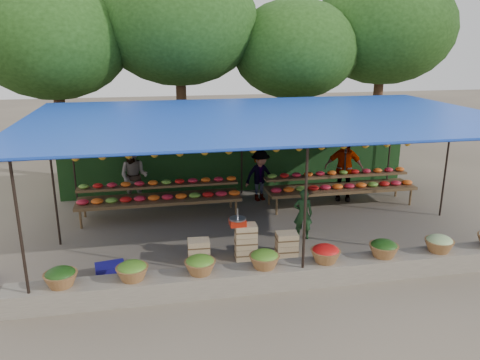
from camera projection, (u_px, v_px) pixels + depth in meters
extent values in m
plane|color=brown|center=(265.00, 229.00, 11.55)|extent=(60.00, 60.00, 0.00)
cube|color=#695F54|center=(300.00, 273.00, 8.91)|extent=(10.60, 0.55, 0.40)
cylinder|color=black|center=(21.00, 238.00, 7.54)|extent=(0.05, 0.05, 2.80)
cylinder|color=black|center=(305.00, 217.00, 8.43)|extent=(0.05, 0.05, 2.80)
cylinder|color=black|center=(54.00, 186.00, 10.27)|extent=(0.05, 0.05, 2.80)
cylinder|color=black|center=(446.00, 164.00, 12.04)|extent=(0.05, 0.05, 2.80)
cylinder|color=black|center=(73.00, 155.00, 12.99)|extent=(0.05, 0.05, 2.80)
cylinder|color=black|center=(242.00, 148.00, 13.88)|extent=(0.05, 0.05, 2.80)
cylinder|color=black|center=(390.00, 142.00, 14.77)|extent=(0.05, 0.05, 2.80)
cube|color=#183FB8|center=(266.00, 116.00, 10.76)|extent=(10.80, 6.60, 0.04)
cube|color=#183FB8|center=(292.00, 141.00, 8.93)|extent=(10.80, 2.19, 0.26)
cube|color=#183FB8|center=(248.00, 111.00, 12.69)|extent=(10.80, 2.19, 0.26)
cylinder|color=#ACABB0|center=(253.00, 137.00, 12.29)|extent=(9.60, 0.01, 0.01)
ellipsoid|color=gold|center=(75.00, 155.00, 11.54)|extent=(0.23, 0.17, 0.30)
ellipsoid|color=gold|center=(102.00, 154.00, 11.66)|extent=(0.23, 0.17, 0.30)
ellipsoid|color=gold|center=(129.00, 153.00, 11.78)|extent=(0.23, 0.17, 0.30)
ellipsoid|color=gold|center=(154.00, 152.00, 11.90)|extent=(0.23, 0.17, 0.30)
ellipsoid|color=gold|center=(180.00, 151.00, 12.02)|extent=(0.23, 0.17, 0.30)
ellipsoid|color=gold|center=(205.00, 150.00, 12.14)|extent=(0.23, 0.17, 0.30)
ellipsoid|color=gold|center=(229.00, 149.00, 12.26)|extent=(0.23, 0.17, 0.30)
ellipsoid|color=gold|center=(253.00, 148.00, 12.37)|extent=(0.23, 0.17, 0.30)
ellipsoid|color=gold|center=(276.00, 147.00, 12.49)|extent=(0.23, 0.17, 0.30)
ellipsoid|color=gold|center=(299.00, 146.00, 12.61)|extent=(0.23, 0.17, 0.30)
ellipsoid|color=gold|center=(322.00, 145.00, 12.73)|extent=(0.23, 0.17, 0.30)
ellipsoid|color=gold|center=(344.00, 144.00, 12.85)|extent=(0.23, 0.17, 0.30)
ellipsoid|color=gold|center=(366.00, 143.00, 12.97)|extent=(0.23, 0.17, 0.30)
ellipsoid|color=gold|center=(387.00, 142.00, 13.09)|extent=(0.23, 0.17, 0.30)
ellipsoid|color=gold|center=(408.00, 141.00, 13.21)|extent=(0.23, 0.17, 0.30)
ellipsoid|color=#1C4312|center=(60.00, 274.00, 7.99)|extent=(0.52, 0.52, 0.23)
ellipsoid|color=#497D21|center=(132.00, 268.00, 8.22)|extent=(0.52, 0.52, 0.23)
ellipsoid|color=#497D21|center=(200.00, 262.00, 8.44)|extent=(0.52, 0.52, 0.23)
ellipsoid|color=#497D21|center=(264.00, 256.00, 8.66)|extent=(0.52, 0.52, 0.23)
ellipsoid|color=red|center=(326.00, 251.00, 8.88)|extent=(0.52, 0.52, 0.23)
ellipsoid|color=#1C4312|center=(384.00, 246.00, 9.10)|extent=(0.52, 0.52, 0.23)
ellipsoid|color=#9EBF77|center=(439.00, 241.00, 9.33)|extent=(0.52, 0.52, 0.23)
cube|color=#1E4217|center=(240.00, 151.00, 14.16)|extent=(10.60, 0.06, 2.50)
cylinder|color=#372414|center=(61.00, 119.00, 15.43)|extent=(0.36, 0.36, 3.97)
ellipsoid|color=black|center=(53.00, 41.00, 14.72)|extent=(4.77, 4.77, 3.69)
cylinder|color=#372414|center=(182.00, 107.00, 16.47)|extent=(0.36, 0.36, 4.48)
ellipsoid|color=black|center=(179.00, 23.00, 15.67)|extent=(5.39, 5.39, 4.17)
cylinder|color=#372414|center=(293.00, 115.00, 17.04)|extent=(0.36, 0.36, 3.71)
ellipsoid|color=black|center=(295.00, 49.00, 16.38)|extent=(4.47, 4.47, 3.45)
cylinder|color=#372414|center=(377.00, 103.00, 17.97)|extent=(0.36, 0.36, 4.35)
ellipsoid|color=black|center=(383.00, 29.00, 17.20)|extent=(5.24, 5.24, 4.05)
cube|color=#48301D|center=(160.00, 199.00, 12.17)|extent=(4.20, 0.95, 0.08)
cube|color=#48301D|center=(159.00, 186.00, 12.37)|extent=(4.20, 0.35, 0.06)
cylinder|color=#48301D|center=(81.00, 219.00, 11.51)|extent=(0.06, 0.06, 0.50)
cylinder|color=#48301D|center=(236.00, 208.00, 12.23)|extent=(0.06, 0.06, 0.50)
cylinder|color=#48301D|center=(84.00, 208.00, 12.26)|extent=(0.06, 0.06, 0.50)
cylinder|color=#48301D|center=(231.00, 199.00, 12.98)|extent=(0.06, 0.06, 0.50)
ellipsoid|color=red|center=(83.00, 202.00, 11.65)|extent=(0.31, 0.26, 0.13)
ellipsoid|color=#649D30|center=(84.00, 186.00, 12.00)|extent=(0.26, 0.22, 0.12)
ellipsoid|color=#FC5E16|center=(97.00, 201.00, 11.71)|extent=(0.31, 0.26, 0.13)
ellipsoid|color=red|center=(98.00, 186.00, 12.06)|extent=(0.26, 0.22, 0.12)
ellipsoid|color=#649D30|center=(112.00, 200.00, 11.78)|extent=(0.31, 0.26, 0.13)
ellipsoid|color=red|center=(112.00, 185.00, 12.13)|extent=(0.26, 0.22, 0.12)
ellipsoid|color=red|center=(126.00, 199.00, 11.84)|extent=(0.31, 0.26, 0.13)
ellipsoid|color=#FC5E16|center=(126.00, 184.00, 12.19)|extent=(0.26, 0.22, 0.12)
ellipsoid|color=red|center=(140.00, 199.00, 11.91)|extent=(0.31, 0.26, 0.13)
ellipsoid|color=red|center=(139.00, 183.00, 12.26)|extent=(0.26, 0.22, 0.12)
ellipsoid|color=#FC5E16|center=(154.00, 198.00, 11.97)|extent=(0.31, 0.26, 0.13)
ellipsoid|color=#FC5E16|center=(153.00, 183.00, 12.32)|extent=(0.26, 0.22, 0.12)
ellipsoid|color=red|center=(168.00, 197.00, 12.04)|extent=(0.31, 0.26, 0.13)
ellipsoid|color=#649D30|center=(166.00, 182.00, 12.38)|extent=(0.26, 0.22, 0.12)
ellipsoid|color=#FC5E16|center=(181.00, 196.00, 12.10)|extent=(0.31, 0.26, 0.13)
ellipsoid|color=red|center=(180.00, 181.00, 12.45)|extent=(0.26, 0.22, 0.12)
ellipsoid|color=#649D30|center=(195.00, 195.00, 12.17)|extent=(0.31, 0.26, 0.13)
ellipsoid|color=red|center=(193.00, 180.00, 12.51)|extent=(0.26, 0.22, 0.12)
ellipsoid|color=red|center=(208.00, 194.00, 12.23)|extent=(0.31, 0.26, 0.13)
ellipsoid|color=#FC5E16|center=(206.00, 180.00, 12.58)|extent=(0.26, 0.22, 0.12)
ellipsoid|color=red|center=(221.00, 194.00, 12.30)|extent=(0.31, 0.26, 0.13)
ellipsoid|color=red|center=(219.00, 179.00, 12.64)|extent=(0.26, 0.22, 0.12)
ellipsoid|color=#FC5E16|center=(234.00, 193.00, 12.36)|extent=(0.31, 0.26, 0.13)
ellipsoid|color=#FC5E16|center=(231.00, 178.00, 12.71)|extent=(0.26, 0.22, 0.12)
cube|color=#48301D|center=(340.00, 188.00, 13.10)|extent=(4.20, 0.95, 0.08)
cube|color=#48301D|center=(337.00, 176.00, 13.30)|extent=(4.20, 0.35, 0.06)
cylinder|color=#48301D|center=(277.00, 206.00, 12.43)|extent=(0.06, 0.06, 0.50)
cylinder|color=#48301D|center=(410.00, 197.00, 13.15)|extent=(0.06, 0.06, 0.50)
cylinder|color=#48301D|center=(269.00, 196.00, 13.18)|extent=(0.06, 0.06, 0.50)
cylinder|color=#48301D|center=(396.00, 188.00, 13.90)|extent=(0.06, 0.06, 0.50)
ellipsoid|color=red|center=(276.00, 190.00, 12.58)|extent=(0.31, 0.26, 0.13)
ellipsoid|color=#649D30|center=(272.00, 176.00, 12.92)|extent=(0.26, 0.22, 0.12)
ellipsoid|color=#FC5E16|center=(289.00, 189.00, 12.64)|extent=(0.31, 0.26, 0.13)
ellipsoid|color=red|center=(284.00, 175.00, 12.99)|extent=(0.26, 0.22, 0.12)
ellipsoid|color=#649D30|center=(301.00, 189.00, 12.70)|extent=(0.31, 0.26, 0.13)
ellipsoid|color=red|center=(296.00, 175.00, 13.05)|extent=(0.26, 0.22, 0.12)
ellipsoid|color=red|center=(313.00, 188.00, 12.77)|extent=(0.31, 0.26, 0.13)
ellipsoid|color=#FC5E16|center=(308.00, 174.00, 13.12)|extent=(0.26, 0.22, 0.12)
ellipsoid|color=red|center=(325.00, 187.00, 12.83)|extent=(0.31, 0.26, 0.13)
ellipsoid|color=red|center=(320.00, 173.00, 13.18)|extent=(0.26, 0.22, 0.12)
ellipsoid|color=#FC5E16|center=(337.00, 186.00, 12.90)|extent=(0.31, 0.26, 0.13)
ellipsoid|color=#FC5E16|center=(332.00, 173.00, 13.25)|extent=(0.26, 0.22, 0.12)
ellipsoid|color=red|center=(349.00, 186.00, 12.96)|extent=(0.31, 0.26, 0.13)
ellipsoid|color=#649D30|center=(343.00, 172.00, 13.31)|extent=(0.26, 0.22, 0.12)
ellipsoid|color=#FC5E16|center=(361.00, 185.00, 13.03)|extent=(0.31, 0.26, 0.13)
ellipsoid|color=red|center=(355.00, 172.00, 13.37)|extent=(0.26, 0.22, 0.12)
ellipsoid|color=#649D30|center=(373.00, 184.00, 13.09)|extent=(0.31, 0.26, 0.13)
ellipsoid|color=red|center=(366.00, 171.00, 13.44)|extent=(0.26, 0.22, 0.12)
ellipsoid|color=red|center=(384.00, 184.00, 13.16)|extent=(0.31, 0.26, 0.13)
ellipsoid|color=#FC5E16|center=(378.00, 170.00, 13.50)|extent=(0.26, 0.22, 0.12)
ellipsoid|color=red|center=(396.00, 183.00, 13.22)|extent=(0.31, 0.26, 0.13)
ellipsoid|color=red|center=(389.00, 170.00, 13.57)|extent=(0.26, 0.22, 0.12)
ellipsoid|color=#FC5E16|center=(407.00, 182.00, 13.29)|extent=(0.31, 0.26, 0.13)
ellipsoid|color=#FC5E16|center=(400.00, 169.00, 13.63)|extent=(0.26, 0.22, 0.12)
cube|color=tan|center=(199.00, 257.00, 9.75)|extent=(0.47, 0.36, 0.25)
cube|color=tan|center=(199.00, 246.00, 9.68)|extent=(0.47, 0.36, 0.25)
cube|color=tan|center=(246.00, 253.00, 9.94)|extent=(0.47, 0.36, 0.25)
cube|color=tan|center=(246.00, 242.00, 9.86)|extent=(0.47, 0.36, 0.25)
cube|color=tan|center=(246.00, 230.00, 9.79)|extent=(0.47, 0.36, 0.25)
cube|color=tan|center=(287.00, 249.00, 10.11)|extent=(0.47, 0.36, 0.25)
cube|color=tan|center=(287.00, 238.00, 10.03)|extent=(0.47, 0.36, 0.25)
cube|color=red|center=(238.00, 222.00, 9.70)|extent=(0.33, 0.29, 0.13)
cylinder|color=#ACABB0|center=(238.00, 219.00, 9.68)|extent=(0.35, 0.35, 0.03)
cylinder|color=#ACABB0|center=(238.00, 214.00, 9.65)|extent=(0.03, 0.03, 0.24)
imported|color=#1B3D1D|center=(303.00, 214.00, 10.84)|extent=(0.50, 0.40, 1.20)
imported|color=slate|center=(134.00, 176.00, 13.01)|extent=(0.98, 0.87, 1.68)
imported|color=slate|center=(260.00, 176.00, 13.43)|extent=(1.07, 0.77, 1.49)
imported|color=slate|center=(344.00, 169.00, 13.43)|extent=(1.19, 0.82, 1.87)
cube|color=navy|center=(111.00, 272.00, 9.03)|extent=(0.61, 0.48, 0.33)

